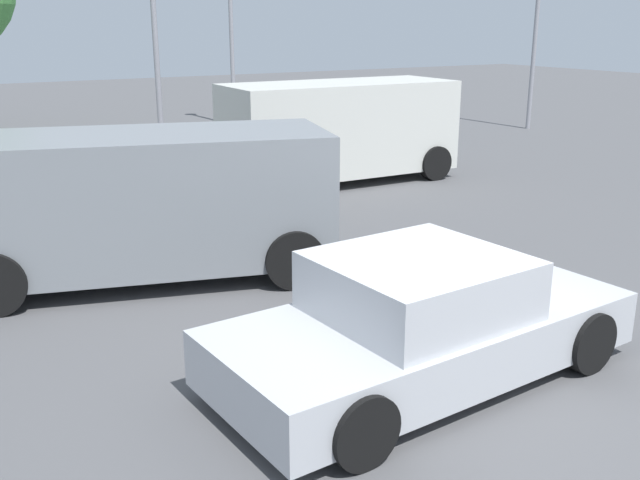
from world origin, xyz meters
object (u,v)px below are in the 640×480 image
(suv_dark, at_px, (146,200))
(dog, at_px, (485,268))
(van_white, at_px, (340,128))
(sedan_foreground, at_px, (422,323))

(suv_dark, bearing_deg, dog, -20.94)
(van_white, bearing_deg, sedan_foreground, -115.74)
(dog, bearing_deg, sedan_foreground, 141.43)
(van_white, distance_m, suv_dark, 6.88)
(dog, xyz_separation_m, van_white, (1.99, 6.74, 0.85))
(sedan_foreground, height_order, dog, sedan_foreground)
(van_white, bearing_deg, suv_dark, -143.07)
(sedan_foreground, height_order, suv_dark, suv_dark)
(dog, xyz_separation_m, suv_dark, (-3.61, 2.75, 0.78))
(sedan_foreground, distance_m, van_white, 9.27)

